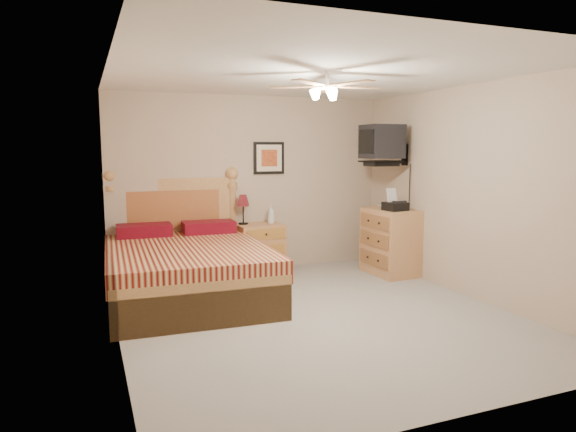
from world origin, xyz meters
name	(u,v)px	position (x,y,z in m)	size (l,w,h in m)	color
floor	(316,315)	(0.00, 0.00, 0.00)	(4.50, 4.50, 0.00)	gray
ceiling	(318,74)	(0.00, 0.00, 2.50)	(4.00, 4.50, 0.04)	white
wall_back	(251,184)	(0.00, 2.25, 1.25)	(4.00, 0.04, 2.50)	tan
wall_front	(468,231)	(0.00, -2.25, 1.25)	(4.00, 0.04, 2.50)	tan
wall_left	(113,206)	(-2.00, 0.00, 1.25)	(0.04, 4.50, 2.50)	tan
wall_right	(471,192)	(2.00, 0.00, 1.25)	(0.04, 4.50, 2.50)	tan
bed	(187,236)	(-1.15, 1.12, 0.75)	(1.77, 2.32, 1.50)	#AA7D42
nightstand	(259,248)	(0.03, 2.00, 0.35)	(0.65, 0.48, 0.70)	#B16D3E
table_lamp	(243,210)	(-0.17, 2.08, 0.91)	(0.22, 0.22, 0.42)	maroon
lotion_bottle	(271,214)	(0.22, 2.02, 0.83)	(0.10, 0.10, 0.26)	silver
framed_picture	(269,158)	(0.27, 2.23, 1.62)	(0.46, 0.04, 0.46)	black
dresser	(391,242)	(1.73, 1.25, 0.46)	(0.54, 0.78, 0.92)	#B7794F
fax_machine	(395,200)	(1.69, 1.11, 1.07)	(0.28, 0.30, 0.30)	black
magazine_lower	(380,206)	(1.71, 1.53, 0.93)	(0.18, 0.24, 0.02)	beige
magazine_upper	(381,205)	(1.74, 1.53, 0.95)	(0.22, 0.30, 0.02)	gray
wall_tv	(391,145)	(1.75, 1.34, 1.81)	(0.56, 0.46, 0.58)	black
ceiling_fan	(327,86)	(0.00, -0.20, 2.36)	(1.14, 1.14, 0.28)	white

